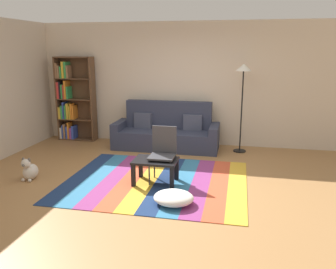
{
  "coord_description": "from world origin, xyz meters",
  "views": [
    {
      "loc": [
        1.17,
        -5.17,
        2.11
      ],
      "look_at": [
        -0.03,
        0.63,
        0.65
      ],
      "focal_mm": 37.12,
      "sensor_mm": 36.0,
      "label": 1
    }
  ],
  "objects": [
    {
      "name": "couch",
      "position": [
        -0.35,
        2.02,
        0.34
      ],
      "size": [
        2.26,
        0.8,
        1.0
      ],
      "color": "#2D3347",
      "rests_on": "ground_plane"
    },
    {
      "name": "pouf",
      "position": [
        0.34,
        -0.78,
        0.1
      ],
      "size": [
        0.56,
        0.5,
        0.18
      ],
      "primitive_type": "ellipsoid",
      "color": "white",
      "rests_on": "rug"
    },
    {
      "name": "rug",
      "position": [
        -0.11,
        0.03,
        0.0
      ],
      "size": [
        2.91,
        2.48,
        0.01
      ],
      "color": "navy",
      "rests_on": "ground_plane"
    },
    {
      "name": "bookshelf",
      "position": [
        -2.7,
        2.31,
        0.93
      ],
      "size": [
        0.9,
        0.28,
        1.95
      ],
      "color": "brown",
      "rests_on": "ground_plane"
    },
    {
      "name": "back_wall",
      "position": [
        0.0,
        2.55,
        1.35
      ],
      "size": [
        6.8,
        0.1,
        2.7
      ],
      "primitive_type": "cube",
      "color": "beige",
      "rests_on": "ground_plane"
    },
    {
      "name": "ground_plane",
      "position": [
        0.0,
        0.0,
        0.0
      ],
      "size": [
        14.0,
        14.0,
        0.0
      ],
      "primitive_type": "plane",
      "color": "#9E7042"
    },
    {
      "name": "coffee_table",
      "position": [
        -0.09,
        -0.06,
        0.33
      ],
      "size": [
        0.7,
        0.5,
        0.39
      ],
      "color": "black",
      "rests_on": "rug"
    },
    {
      "name": "folding_chair",
      "position": [
        0.0,
        0.09,
        0.53
      ],
      "size": [
        0.4,
        0.4,
        0.9
      ],
      "rotation": [
        0.0,
        0.0,
        -1.05
      ],
      "color": "#38383D",
      "rests_on": "ground_plane"
    },
    {
      "name": "dog",
      "position": [
        -2.18,
        -0.32,
        0.16
      ],
      "size": [
        0.22,
        0.35,
        0.4
      ],
      "color": "beige",
      "rests_on": "ground_plane"
    },
    {
      "name": "standing_lamp",
      "position": [
        1.22,
        2.05,
        1.52
      ],
      "size": [
        0.32,
        0.32,
        1.83
      ],
      "color": "black",
      "rests_on": "ground_plane"
    },
    {
      "name": "tv_remote",
      "position": [
        -0.03,
        -0.08,
        0.41
      ],
      "size": [
        0.08,
        0.16,
        0.02
      ],
      "primitive_type": "cube",
      "rotation": [
        0.0,
        0.0,
        0.23
      ],
      "color": "black",
      "rests_on": "coffee_table"
    }
  ]
}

